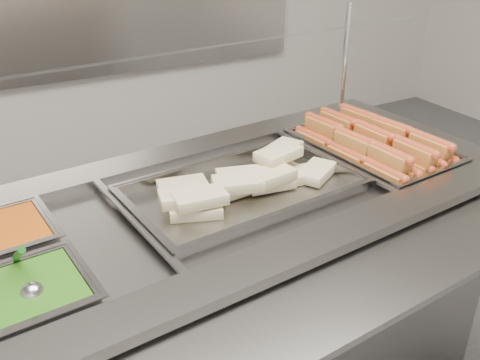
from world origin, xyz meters
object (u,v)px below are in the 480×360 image
pan_hotdogs (371,156)px  steam_counter (228,308)px  serving_spoon (30,286)px  pan_wraps (243,193)px  sneeze_guard (186,56)px

pan_hotdogs → steam_counter: bearing=-175.2°
serving_spoon → steam_counter: bearing=18.5°
pan_wraps → serving_spoon: size_ratio=4.02×
sneeze_guard → pan_hotdogs: bearing=-14.5°
pan_wraps → serving_spoon: 0.63m
sneeze_guard → serving_spoon: size_ratio=9.43×
pan_hotdogs → pan_wraps: 0.52m
sneeze_guard → pan_hotdogs: 0.71m
pan_hotdogs → pan_wraps: same height
sneeze_guard → serving_spoon: bearing=-144.3°
steam_counter → pan_wraps: pan_wraps is taller
steam_counter → serving_spoon: bearing=-161.5°
sneeze_guard → serving_spoon: (-0.53, -0.38, -0.32)m
pan_hotdogs → serving_spoon: size_ratio=3.26×
steam_counter → pan_wraps: size_ratio=2.73×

